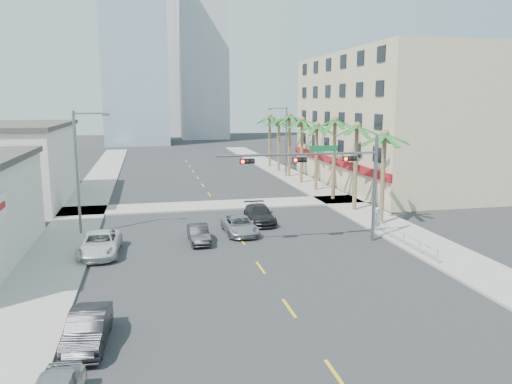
% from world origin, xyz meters
% --- Properties ---
extents(ground, '(260.00, 260.00, 0.00)m').
position_xyz_m(ground, '(0.00, 0.00, 0.00)').
color(ground, '#262628').
rests_on(ground, ground).
extents(sidewalk_right, '(4.00, 120.00, 0.15)m').
position_xyz_m(sidewalk_right, '(12.00, 20.00, 0.07)').
color(sidewalk_right, gray).
rests_on(sidewalk_right, ground).
extents(sidewalk_left, '(4.00, 120.00, 0.15)m').
position_xyz_m(sidewalk_left, '(-12.00, 20.00, 0.07)').
color(sidewalk_left, gray).
rests_on(sidewalk_left, ground).
extents(sidewalk_cross, '(80.00, 4.00, 0.15)m').
position_xyz_m(sidewalk_cross, '(0.00, 22.00, 0.07)').
color(sidewalk_cross, gray).
rests_on(sidewalk_cross, ground).
extents(building_right, '(15.25, 28.00, 15.00)m').
position_xyz_m(building_right, '(21.99, 30.00, 7.50)').
color(building_right, tan).
rests_on(building_right, ground).
extents(building_left_far, '(11.00, 18.00, 7.20)m').
position_xyz_m(building_left_far, '(-19.50, 28.00, 3.60)').
color(building_left_far, beige).
rests_on(building_left_far, ground).
extents(tower_far_left, '(14.00, 14.00, 48.00)m').
position_xyz_m(tower_far_left, '(-8.00, 95.00, 24.00)').
color(tower_far_left, '#99B2C6').
rests_on(tower_far_left, ground).
extents(tower_far_right, '(12.00, 12.00, 60.00)m').
position_xyz_m(tower_far_right, '(9.00, 110.00, 30.00)').
color(tower_far_right, '#ADADB2').
rests_on(tower_far_right, ground).
extents(tower_far_center, '(16.00, 16.00, 42.00)m').
position_xyz_m(tower_far_center, '(-3.00, 125.00, 21.00)').
color(tower_far_center, '#ADADB2').
rests_on(tower_far_center, ground).
extents(traffic_signal_mast, '(11.12, 0.54, 7.20)m').
position_xyz_m(traffic_signal_mast, '(5.78, 7.95, 5.06)').
color(traffic_signal_mast, slate).
rests_on(traffic_signal_mast, ground).
extents(palm_tree_0, '(4.80, 4.80, 7.80)m').
position_xyz_m(palm_tree_0, '(11.60, 12.00, 7.08)').
color(palm_tree_0, brown).
rests_on(palm_tree_0, ground).
extents(palm_tree_1, '(4.80, 4.80, 8.16)m').
position_xyz_m(palm_tree_1, '(11.60, 17.20, 7.43)').
color(palm_tree_1, brown).
rests_on(palm_tree_1, ground).
extents(palm_tree_2, '(4.80, 4.80, 8.52)m').
position_xyz_m(palm_tree_2, '(11.60, 22.40, 7.78)').
color(palm_tree_2, brown).
rests_on(palm_tree_2, ground).
extents(palm_tree_3, '(4.80, 4.80, 7.80)m').
position_xyz_m(palm_tree_3, '(11.60, 27.60, 7.08)').
color(palm_tree_3, brown).
rests_on(palm_tree_3, ground).
extents(palm_tree_4, '(4.80, 4.80, 8.16)m').
position_xyz_m(palm_tree_4, '(11.60, 32.80, 7.43)').
color(palm_tree_4, brown).
rests_on(palm_tree_4, ground).
extents(palm_tree_5, '(4.80, 4.80, 8.52)m').
position_xyz_m(palm_tree_5, '(11.60, 38.00, 7.78)').
color(palm_tree_5, brown).
rests_on(palm_tree_5, ground).
extents(palm_tree_6, '(4.80, 4.80, 7.80)m').
position_xyz_m(palm_tree_6, '(11.60, 43.20, 7.08)').
color(palm_tree_6, brown).
rests_on(palm_tree_6, ground).
extents(palm_tree_7, '(4.80, 4.80, 8.16)m').
position_xyz_m(palm_tree_7, '(11.60, 48.40, 7.43)').
color(palm_tree_7, brown).
rests_on(palm_tree_7, ground).
extents(streetlight_left, '(2.55, 0.25, 9.00)m').
position_xyz_m(streetlight_left, '(-11.00, 14.00, 5.06)').
color(streetlight_left, slate).
rests_on(streetlight_left, ground).
extents(streetlight_right, '(2.55, 0.25, 9.00)m').
position_xyz_m(streetlight_right, '(11.00, 38.00, 5.06)').
color(streetlight_right, slate).
rests_on(streetlight_right, ground).
extents(guardrail, '(0.08, 8.08, 1.00)m').
position_xyz_m(guardrail, '(10.30, 6.00, 0.67)').
color(guardrail, silver).
rests_on(guardrail, ground).
extents(car_parked_mid, '(1.73, 4.30, 1.39)m').
position_xyz_m(car_parked_mid, '(-8.86, -3.75, 0.69)').
color(car_parked_mid, black).
rests_on(car_parked_mid, ground).
extents(car_parked_far, '(2.63, 5.29, 1.44)m').
position_xyz_m(car_parked_far, '(-9.40, 8.67, 0.72)').
color(car_parked_far, silver).
rests_on(car_parked_far, ground).
extents(car_lane_left, '(1.36, 3.74, 1.23)m').
position_xyz_m(car_lane_left, '(-2.99, 10.09, 0.61)').
color(car_lane_left, black).
rests_on(car_lane_left, ground).
extents(car_lane_center, '(2.27, 4.72, 1.30)m').
position_xyz_m(car_lane_center, '(0.20, 11.76, 0.65)').
color(car_lane_center, '#ADAEB2').
rests_on(car_lane_center, ground).
extents(car_lane_right, '(2.10, 4.95, 1.42)m').
position_xyz_m(car_lane_right, '(2.38, 14.71, 0.71)').
color(car_lane_right, black).
rests_on(car_lane_right, ground).
extents(pedestrian, '(0.67, 0.48, 1.74)m').
position_xyz_m(pedestrian, '(10.30, 9.97, 1.02)').
color(pedestrian, silver).
rests_on(pedestrian, sidewalk_right).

